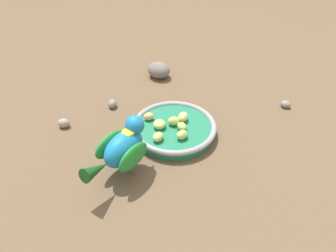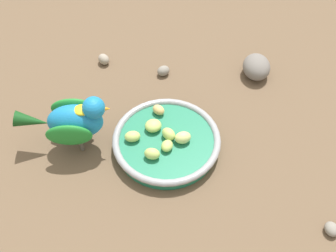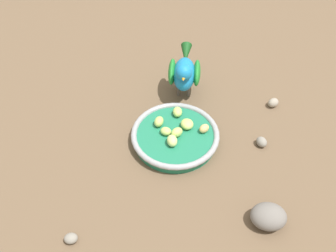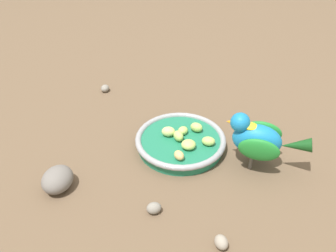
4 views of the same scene
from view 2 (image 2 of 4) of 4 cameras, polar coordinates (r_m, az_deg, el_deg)
The scene contains 14 objects.
ground_plane at distance 0.81m, azimuth 0.26°, elevation -1.32°, with size 4.00×4.00×0.00m, color brown.
feeding_bowl at distance 0.78m, azimuth -0.20°, elevation -2.13°, with size 0.20×0.20×0.03m.
apple_piece_0 at distance 0.77m, azimuth 0.09°, elevation -1.09°, with size 0.03×0.02×0.02m, color #B2CC66.
apple_piece_1 at distance 0.77m, azimuth -4.79°, elevation -1.40°, with size 0.03×0.02×0.02m, color #B2CC66.
apple_piece_2 at distance 0.75m, azimuth -0.13°, elevation -2.67°, with size 0.02×0.02×0.02m, color #B2CC66.
apple_piece_3 at distance 0.81m, azimuth -1.28°, elevation 2.17°, with size 0.02×0.02×0.02m, color tan.
apple_piece_4 at distance 0.76m, azimuth 2.00°, elevation -1.56°, with size 0.03×0.02×0.02m, color #C6D17A.
apple_piece_5 at distance 0.78m, azimuth -1.99°, elevation 0.04°, with size 0.03×0.03×0.02m, color #B2CC66.
apple_piece_6 at distance 0.74m, azimuth -2.39°, elevation -3.64°, with size 0.03×0.02×0.02m, color #B2CC66.
parrot at distance 0.76m, azimuth -12.61°, elevation 0.78°, with size 0.11×0.16×0.12m.
rock_large at distance 0.92m, azimuth 11.77°, elevation 7.76°, with size 0.07×0.06×0.05m, color slate.
pebble_0 at distance 0.95m, azimuth -8.62°, elevation 8.84°, with size 0.03×0.02×0.02m, color gray.
pebble_1 at distance 0.91m, azimuth -0.63°, elevation 7.41°, with size 0.03×0.02×0.02m, color gray.
pebble_2 at distance 0.74m, azimuth 21.07°, elevation -12.77°, with size 0.03×0.02×0.02m, color gray.
Camera 2 is at (-0.45, -0.21, 0.64)m, focal length 45.46 mm.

